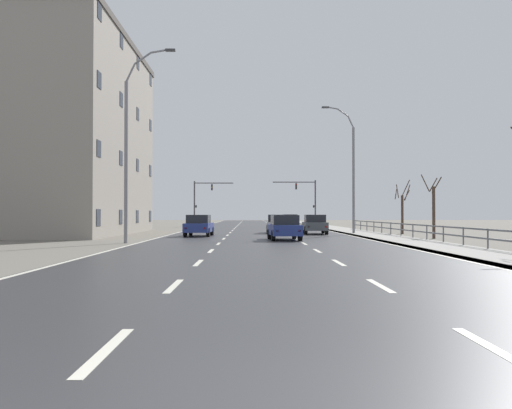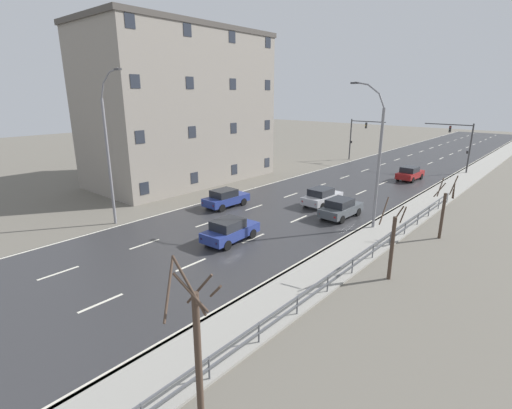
# 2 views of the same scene
# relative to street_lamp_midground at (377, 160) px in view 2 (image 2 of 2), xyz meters

# --- Properties ---
(ground_plane) EXTENTS (160.00, 160.00, 0.12)m
(ground_plane) POSITION_rel_street_lamp_midground_xyz_m (-7.42, 11.81, -5.05)
(ground_plane) COLOR #666056
(road_asphalt_strip) EXTENTS (14.00, 120.00, 0.03)m
(road_asphalt_strip) POSITION_rel_street_lamp_midground_xyz_m (-7.42, 23.81, -4.98)
(road_asphalt_strip) COLOR #303033
(road_asphalt_strip) RESTS_ON ground
(sidewalk_right) EXTENTS (3.00, 120.00, 0.12)m
(sidewalk_right) POSITION_rel_street_lamp_midground_xyz_m (1.01, 23.81, -4.93)
(sidewalk_right) COLOR gray
(sidewalk_right) RESTS_ON ground
(guardrail) EXTENTS (0.07, 38.81, 1.00)m
(guardrail) POSITION_rel_street_lamp_midground_xyz_m (2.43, -8.98, -4.28)
(guardrail) COLOR #515459
(guardrail) RESTS_ON ground
(street_lamp_midground) EXTENTS (2.61, 0.24, 10.22)m
(street_lamp_midground) POSITION_rel_street_lamp_midground_xyz_m (0.00, 0.00, 0.00)
(street_lamp_midground) COLOR slate
(street_lamp_midground) RESTS_ON ground
(street_lamp_left_bank) EXTENTS (2.85, 0.24, 11.00)m
(street_lamp_left_bank) POSITION_rel_street_lamp_midground_xyz_m (-14.83, -11.66, 0.36)
(street_lamp_left_bank) COLOR slate
(street_lamp_left_bank) RESTS_ON ground
(traffic_signal_right) EXTENTS (5.66, 0.36, 6.03)m
(traffic_signal_right) POSITION_rel_street_lamp_midground_xyz_m (-0.59, 26.14, -0.97)
(traffic_signal_right) COLOR #38383A
(traffic_signal_right) RESTS_ON ground
(traffic_signal_left) EXTENTS (5.16, 0.36, 5.90)m
(traffic_signal_left) POSITION_rel_street_lamp_midground_xyz_m (-14.37, 26.19, -1.09)
(traffic_signal_left) COLOR #38383A
(traffic_signal_left) RESTS_ON ground
(car_far_left) EXTENTS (1.94, 4.15, 1.57)m
(car_far_left) POSITION_rel_street_lamp_midground_xyz_m (-5.74, 2.64, -4.18)
(car_far_left) COLOR #B7B7BC
(car_far_left) RESTS_ON ground
(car_far_right) EXTENTS (1.93, 4.15, 1.57)m
(car_far_right) POSITION_rel_street_lamp_midground_xyz_m (-2.84, 0.66, -4.18)
(car_far_right) COLOR #474C51
(car_far_right) RESTS_ON ground
(car_distant) EXTENTS (2.01, 4.19, 1.57)m
(car_distant) POSITION_rel_street_lamp_midground_xyz_m (-5.91, -8.58, -4.18)
(car_distant) COLOR navy
(car_distant) RESTS_ON ground
(car_mid_centre) EXTENTS (1.96, 4.16, 1.57)m
(car_mid_centre) POSITION_rel_street_lamp_midground_xyz_m (-3.48, 17.81, -4.18)
(car_mid_centre) COLOR maroon
(car_mid_centre) RESTS_ON ground
(car_near_right) EXTENTS (1.94, 4.16, 1.57)m
(car_near_right) POSITION_rel_street_lamp_midground_xyz_m (-11.77, -3.19, -4.18)
(car_near_right) COLOR navy
(car_near_right) RESTS_ON ground
(brick_building) EXTENTS (10.41, 19.88, 15.96)m
(brick_building) POSITION_rel_street_lamp_midground_xyz_m (-23.01, 1.39, 3.00)
(brick_building) COLOR gray
(brick_building) RESTS_ON ground
(bare_tree_near) EXTENTS (1.66, 1.78, 5.67)m
(bare_tree_near) POSITION_rel_street_lamp_midground_xyz_m (3.64, -19.45, -2.36)
(bare_tree_near) COLOR #423328
(bare_tree_near) RESTS_ON ground
(bare_tree_mid) EXTENTS (1.22, 1.24, 4.29)m
(bare_tree_mid) POSITION_rel_street_lamp_midground_xyz_m (4.09, -6.79, -3.03)
(bare_tree_mid) COLOR #423328
(bare_tree_mid) RESTS_ON ground
(bare_tree_far) EXTENTS (1.30, 1.12, 4.44)m
(bare_tree_far) POSITION_rel_street_lamp_midground_xyz_m (4.41, 1.17, -3.02)
(bare_tree_far) COLOR #423328
(bare_tree_far) RESTS_ON ground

